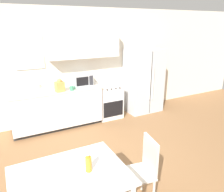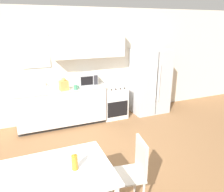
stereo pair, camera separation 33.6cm
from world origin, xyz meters
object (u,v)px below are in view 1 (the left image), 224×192
(oven_range, at_px, (108,100))
(dining_chair_side, at_px, (144,166))
(refrigerator, at_px, (143,81))
(drink_bottle, at_px, (89,163))
(coffee_mug, at_px, (72,88))
(dining_table, at_px, (70,182))
(microwave, at_px, (82,79))

(oven_range, distance_m, dining_chair_side, 2.93)
(refrigerator, relative_size, drink_bottle, 7.61)
(coffee_mug, xyz_separation_m, dining_table, (-0.85, -2.58, -0.29))
(refrigerator, distance_m, coffee_mug, 2.07)
(refrigerator, bearing_deg, microwave, 175.98)
(coffee_mug, height_order, dining_chair_side, coffee_mug)
(refrigerator, relative_size, coffee_mug, 13.47)
(coffee_mug, height_order, drink_bottle, coffee_mug)
(oven_range, xyz_separation_m, microwave, (-0.65, 0.08, 0.61))
(oven_range, xyz_separation_m, coffee_mug, (-1.00, -0.23, 0.52))
(oven_range, xyz_separation_m, drink_bottle, (-1.65, -2.85, 0.43))
(refrigerator, height_order, microwave, refrigerator)
(refrigerator, bearing_deg, drink_bottle, -133.94)
(microwave, bearing_deg, dining_chair_side, -94.19)
(oven_range, bearing_deg, dining_table, -123.40)
(microwave, height_order, dining_chair_side, microwave)
(refrigerator, relative_size, dining_table, 1.38)
(dining_chair_side, bearing_deg, dining_table, 100.11)
(dining_table, height_order, dining_chair_side, dining_chair_side)
(oven_range, relative_size, drink_bottle, 3.95)
(dining_chair_side, bearing_deg, microwave, 5.18)
(refrigerator, distance_m, microwave, 1.73)
(drink_bottle, bearing_deg, oven_range, 59.92)
(oven_range, bearing_deg, drink_bottle, -120.08)
(coffee_mug, distance_m, dining_table, 2.73)
(drink_bottle, bearing_deg, refrigerator, 46.06)
(oven_range, xyz_separation_m, refrigerator, (1.06, -0.04, 0.41))
(coffee_mug, bearing_deg, dining_chair_side, -86.93)
(oven_range, relative_size, coffee_mug, 6.99)
(refrigerator, xyz_separation_m, dining_table, (-2.91, -2.78, -0.18))
(refrigerator, height_order, coffee_mug, refrigerator)
(dining_table, bearing_deg, dining_chair_side, 0.74)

